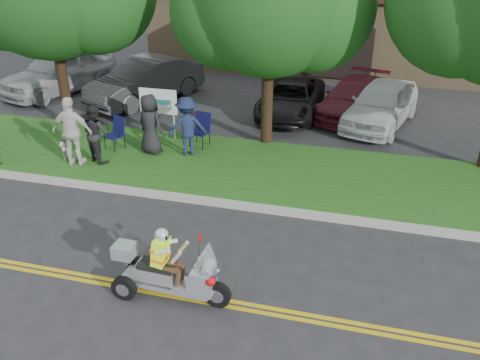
% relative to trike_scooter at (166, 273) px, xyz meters
% --- Properties ---
extents(ground, '(120.00, 120.00, 0.00)m').
position_rel_trike_scooter_xyz_m(ground, '(-0.24, 0.56, -0.53)').
color(ground, '#28282B').
rests_on(ground, ground).
extents(centerline_near, '(60.00, 0.10, 0.01)m').
position_rel_trike_scooter_xyz_m(centerline_near, '(-0.24, -0.02, -0.53)').
color(centerline_near, gold).
rests_on(centerline_near, ground).
extents(centerline_far, '(60.00, 0.10, 0.01)m').
position_rel_trike_scooter_xyz_m(centerline_far, '(-0.24, 0.14, -0.53)').
color(centerline_far, gold).
rests_on(centerline_far, ground).
extents(curb, '(60.00, 0.25, 0.12)m').
position_rel_trike_scooter_xyz_m(curb, '(-0.24, 3.61, -0.47)').
color(curb, '#A8A89E').
rests_on(curb, ground).
extents(grass_verge, '(60.00, 4.00, 0.10)m').
position_rel_trike_scooter_xyz_m(grass_verge, '(-0.24, 5.76, -0.48)').
color(grass_verge, '#225216').
rests_on(grass_verge, ground).
extents(commercial_building, '(18.00, 8.20, 4.00)m').
position_rel_trike_scooter_xyz_m(commercial_building, '(1.76, 19.54, 1.48)').
color(commercial_building, '#9E7F5B').
rests_on(commercial_building, ground).
extents(tree_mid, '(5.88, 4.80, 7.05)m').
position_rel_trike_scooter_xyz_m(tree_mid, '(0.32, 7.80, 3.90)').
color(tree_mid, '#332114').
rests_on(tree_mid, ground).
extents(business_sign, '(1.25, 0.06, 1.75)m').
position_rel_trike_scooter_xyz_m(business_sign, '(-3.14, 7.16, 0.72)').
color(business_sign, silver).
rests_on(business_sign, ground).
extents(trike_scooter, '(2.33, 0.79, 1.52)m').
position_rel_trike_scooter_xyz_m(trike_scooter, '(0.00, 0.00, 0.00)').
color(trike_scooter, black).
rests_on(trike_scooter, ground).
extents(lawn_chair_a, '(0.69, 0.70, 0.99)m').
position_rel_trike_scooter_xyz_m(lawn_chair_a, '(-4.12, 6.09, 0.13)').
color(lawn_chair_a, black).
rests_on(lawn_chair_a, grass_verge).
extents(lawn_chair_b, '(0.65, 0.67, 1.04)m').
position_rel_trike_scooter_xyz_m(lawn_chair_b, '(-1.66, 6.97, 0.16)').
color(lawn_chair_b, black).
rests_on(lawn_chair_b, grass_verge).
extents(spectator_adult_mid, '(1.05, 0.98, 1.72)m').
position_rel_trike_scooter_xyz_m(spectator_adult_mid, '(-4.22, 5.08, 0.43)').
color(spectator_adult_mid, black).
rests_on(spectator_adult_mid, grass_verge).
extents(spectator_adult_right, '(1.22, 0.58, 2.02)m').
position_rel_trike_scooter_xyz_m(spectator_adult_right, '(-4.73, 4.69, 0.59)').
color(spectator_adult_right, silver).
rests_on(spectator_adult_right, grass_verge).
extents(spectator_chair_a, '(1.33, 1.09, 1.80)m').
position_rel_trike_scooter_xyz_m(spectator_chair_a, '(-1.82, 6.18, 0.47)').
color(spectator_chair_a, '#182343').
rests_on(spectator_chair_a, grass_verge).
extents(spectator_chair_b, '(1.04, 0.85, 1.84)m').
position_rel_trike_scooter_xyz_m(spectator_chair_b, '(-2.93, 6.01, 0.49)').
color(spectator_chair_b, black).
rests_on(spectator_chair_b, grass_verge).
extents(child_right, '(0.45, 0.37, 0.87)m').
position_rel_trike_scooter_xyz_m(child_right, '(-5.15, 4.84, 0.01)').
color(child_right, silver).
rests_on(child_right, grass_verge).
extents(parked_car_far_left, '(3.63, 5.51, 1.74)m').
position_rel_trike_scooter_xyz_m(parked_car_far_left, '(-9.24, 11.06, 0.34)').
color(parked_car_far_left, '#A2A4A9').
rests_on(parked_car_far_left, ground).
extents(parked_car_left, '(3.67, 5.29, 1.65)m').
position_rel_trike_scooter_xyz_m(parked_car_left, '(-5.30, 10.85, 0.29)').
color(parked_car_left, '#2E2F31').
rests_on(parked_car_left, ground).
extents(parked_car_mid, '(2.14, 4.45, 1.22)m').
position_rel_trike_scooter_xyz_m(parked_car_mid, '(0.54, 10.78, 0.08)').
color(parked_car_mid, black).
rests_on(parked_car_mid, ground).
extents(parked_car_right, '(2.86, 4.71, 1.28)m').
position_rel_trike_scooter_xyz_m(parked_car_right, '(2.75, 11.31, 0.11)').
color(parked_car_right, '#551421').
rests_on(parked_car_right, ground).
extents(parked_car_far_right, '(2.96, 4.83, 1.53)m').
position_rel_trike_scooter_xyz_m(parked_car_far_right, '(3.76, 10.50, 0.24)').
color(parked_car_far_right, silver).
rests_on(parked_car_far_right, ground).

